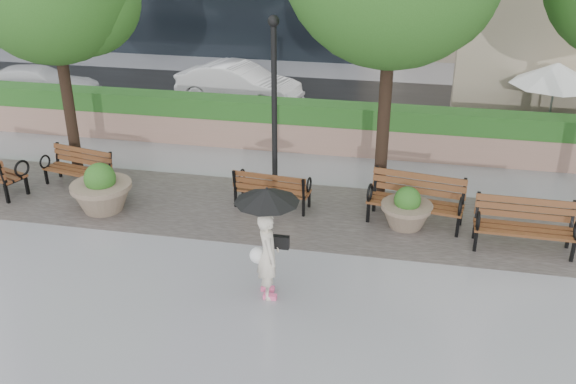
% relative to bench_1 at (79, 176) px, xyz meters
% --- Properties ---
extents(ground, '(100.00, 100.00, 0.00)m').
position_rel_bench_1_xyz_m(ground, '(4.53, -3.41, -0.27)').
color(ground, gray).
rests_on(ground, ground).
extents(cobble_strip, '(28.00, 3.20, 0.01)m').
position_rel_bench_1_xyz_m(cobble_strip, '(4.53, -0.41, -0.27)').
color(cobble_strip, '#383330').
rests_on(cobble_strip, ground).
extents(hedge_wall, '(24.00, 0.80, 1.35)m').
position_rel_bench_1_xyz_m(hedge_wall, '(4.53, 3.59, 0.39)').
color(hedge_wall, '#976F61').
rests_on(hedge_wall, ground).
extents(asphalt_street, '(40.00, 7.00, 0.00)m').
position_rel_bench_1_xyz_m(asphalt_street, '(4.53, 7.59, -0.27)').
color(asphalt_street, black).
rests_on(asphalt_street, ground).
extents(bench_1, '(1.80, 1.02, 0.91)m').
position_rel_bench_1_xyz_m(bench_1, '(0.00, 0.00, 0.00)').
color(bench_1, brown).
rests_on(bench_1, ground).
extents(bench_2, '(1.76, 0.84, 0.91)m').
position_rel_bench_1_xyz_m(bench_2, '(4.90, -0.22, 0.00)').
color(bench_2, brown).
rests_on(bench_2, ground).
extents(bench_3, '(2.11, 1.11, 1.08)m').
position_rel_bench_1_xyz_m(bench_3, '(8.10, -0.39, 0.05)').
color(bench_3, brown).
rests_on(bench_3, ground).
extents(bench_4, '(1.96, 0.82, 1.04)m').
position_rel_bench_1_xyz_m(bench_4, '(10.25, -1.10, 0.04)').
color(bench_4, brown).
rests_on(bench_4, ground).
extents(planter_left, '(1.36, 1.36, 1.14)m').
position_rel_bench_1_xyz_m(planter_left, '(1.17, -1.11, 0.17)').
color(planter_left, '#7F6B56').
rests_on(planter_left, ground).
extents(planter_right, '(1.10, 1.10, 0.93)m').
position_rel_bench_1_xyz_m(planter_right, '(7.93, -0.56, 0.09)').
color(planter_right, '#7F6B56').
rests_on(planter_right, ground).
extents(lamppost, '(0.28, 0.28, 4.35)m').
position_rel_bench_1_xyz_m(lamppost, '(5.00, -0.35, 1.65)').
color(lamppost, black).
rests_on(lamppost, ground).
extents(patio_umb_white, '(2.50, 2.50, 2.30)m').
position_rel_bench_1_xyz_m(patio_umb_white, '(11.71, 5.47, 1.72)').
color(patio_umb_white, black).
rests_on(patio_umb_white, ground).
extents(car_left, '(4.48, 2.46, 1.23)m').
position_rel_bench_1_xyz_m(car_left, '(-4.64, 6.12, 0.34)').
color(car_left, silver).
rests_on(car_left, ground).
extents(car_right, '(4.43, 2.29, 1.39)m').
position_rel_bench_1_xyz_m(car_right, '(2.09, 7.23, 0.42)').
color(car_right, silver).
rests_on(car_right, ground).
extents(pedestrian, '(1.13, 1.13, 2.07)m').
position_rel_bench_1_xyz_m(pedestrian, '(5.59, -3.64, 0.99)').
color(pedestrian, beige).
rests_on(pedestrian, ground).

